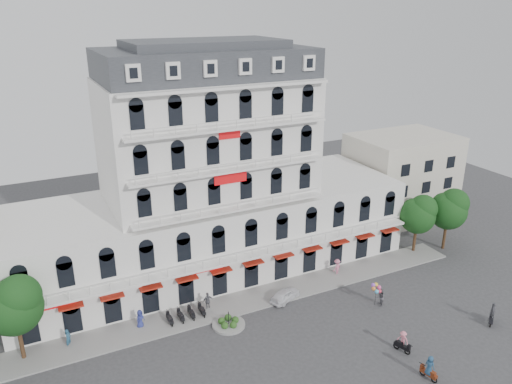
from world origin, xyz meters
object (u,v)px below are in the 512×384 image
object	(u,v)px
rider_northeast	(492,313)
balloon_vendor	(379,295)
rider_east	(429,368)
rider_center	(403,341)
parked_car	(285,295)

from	to	relation	value
rider_northeast	balloon_vendor	bearing A→B (deg)	-80.64
rider_east	rider_northeast	xyz separation A→B (m)	(11.04, 3.06, 0.06)
rider_east	balloon_vendor	size ratio (longest dim) A/B	0.92
rider_east	rider_center	bearing A→B (deg)	-18.01
parked_car	rider_center	bearing A→B (deg)	-178.78
parked_car	rider_center	world-z (taller)	rider_center
rider_east	rider_northeast	bearing A→B (deg)	-85.89
parked_car	rider_east	world-z (taller)	rider_east
rider_east	parked_car	bearing A→B (deg)	6.05
rider_east	rider_northeast	size ratio (longest dim) A/B	0.95
rider_northeast	rider_center	size ratio (longest dim) A/B	1.11
rider_east	rider_center	size ratio (longest dim) A/B	1.06
rider_northeast	rider_center	distance (m)	10.63
rider_center	balloon_vendor	bearing A→B (deg)	138.20
rider_center	balloon_vendor	xyz separation A→B (m)	(2.87, 6.74, 0.14)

